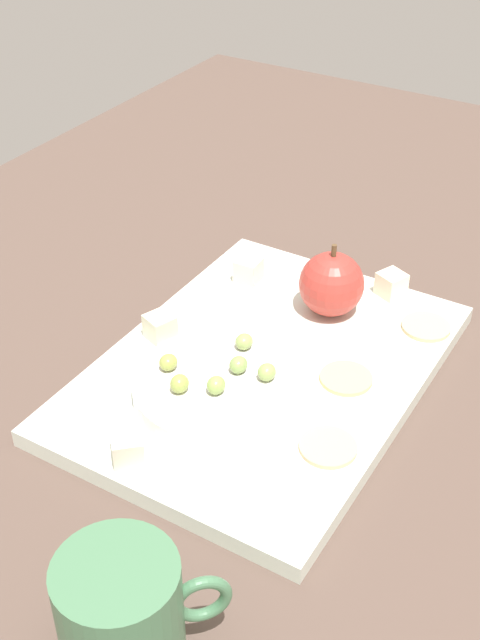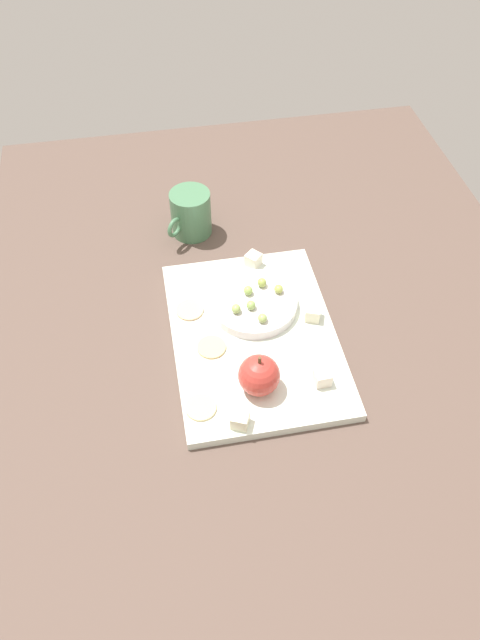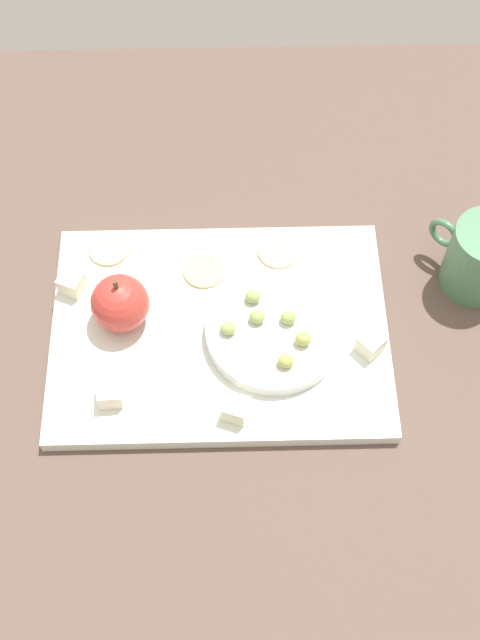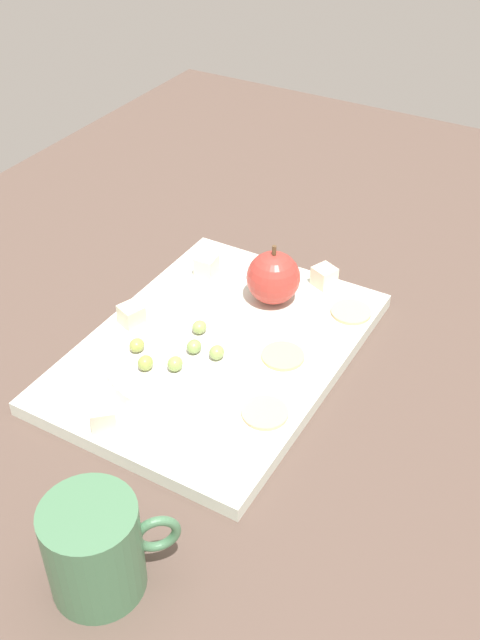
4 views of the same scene
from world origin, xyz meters
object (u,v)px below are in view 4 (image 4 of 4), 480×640
at_px(platter, 217,350).
at_px(grape_5, 175,364).
at_px(serving_dish, 179,366).
at_px(cracker_0, 283,356).
at_px(cheese_cube_1, 324,276).
at_px(grape_1, 199,327).
at_px(grape_2, 145,363).
at_px(cracker_2, 265,413).
at_px(cup, 95,549).
at_px(cheese_cube_3, 103,417).
at_px(apple_whole, 273,278).
at_px(grape_0, 217,352).
at_px(cracker_1, 351,312).
at_px(cheese_cube_2, 132,315).
at_px(grape_4, 194,347).
at_px(grape_3, 137,345).
at_px(cheese_cube_0, 207,265).

xyz_separation_m(platter, grape_5, (0.08, -0.00, 0.03)).
height_order(serving_dish, cracker_0, serving_dish).
height_order(cheese_cube_1, grape_1, grape_1).
bearing_deg(grape_2, grape_5, 117.85).
bearing_deg(grape_1, grape_2, -11.12).
bearing_deg(cracker_2, grape_5, -87.23).
bearing_deg(cup, grape_5, -162.02).
bearing_deg(cheese_cube_3, apple_whole, 170.48).
relative_size(apple_whole, cracker_2, 1.35).
xyz_separation_m(platter, cheese_cube_3, (0.16, -0.03, 0.02)).
bearing_deg(grape_5, grape_1, -169.94).
distance_m(grape_0, grape_1, 0.05).
height_order(cheese_cube_1, cup, cup).
bearing_deg(cheese_cube_3, grape_5, 163.02).
distance_m(grape_0, grape_2, 0.08).
height_order(cracker_1, grape_5, grape_5).
relative_size(platter, cheese_cube_2, 15.08).
bearing_deg(grape_4, grape_1, -157.31).
xyz_separation_m(apple_whole, grape_5, (0.18, -0.02, -0.01)).
height_order(serving_dish, cheese_cube_1, cheese_cube_1).
bearing_deg(grape_2, grape_4, 149.04).
bearing_deg(platter, grape_4, -3.89).
distance_m(cheese_cube_2, grape_5, 0.12).
height_order(cracker_0, grape_1, grape_1).
distance_m(platter, grape_3, 0.10).
distance_m(cracker_1, cup, 0.43).
distance_m(apple_whole, cheese_cube_2, 0.17).
bearing_deg(cheese_cube_1, grape_0, -8.60).
relative_size(serving_dish, grape_1, 8.74).
bearing_deg(apple_whole, grape_3, -21.88).
bearing_deg(cheese_cube_2, grape_0, 80.49).
distance_m(serving_dish, grape_4, 0.03).
bearing_deg(grape_2, platter, 160.48).
height_order(platter, cheese_cube_3, cheese_cube_3).
bearing_deg(cheese_cube_1, cracker_1, 54.57).
bearing_deg(cheese_cube_3, grape_4, 166.82).
distance_m(serving_dish, grape_0, 0.04).
distance_m(grape_5, cup, 0.23).
distance_m(serving_dish, cheese_cube_1, 0.24).
height_order(platter, cheese_cube_2, cheese_cube_2).
bearing_deg(cracker_1, grape_1, -41.69).
bearing_deg(cheese_cube_2, grape_1, 94.12).
relative_size(serving_dish, apple_whole, 2.34).
distance_m(grape_2, cup, 0.23).
distance_m(serving_dish, grape_3, 0.05).
bearing_deg(grape_2, cheese_cube_0, -165.39).
distance_m(cheese_cube_3, grape_4, 0.13).
height_order(platter, cracker_0, cracker_0).
bearing_deg(serving_dish, cheese_cube_0, -157.13).
xyz_separation_m(cracker_0, grape_1, (0.03, -0.09, 0.02)).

